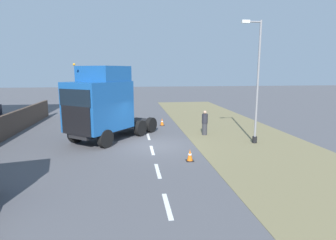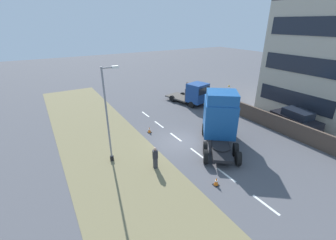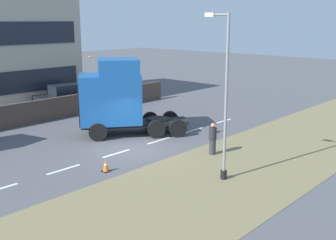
{
  "view_description": "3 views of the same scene",
  "coord_description": "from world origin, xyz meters",
  "px_view_note": "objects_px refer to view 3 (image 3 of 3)",
  "views": [
    {
      "loc": [
        1.08,
        15.57,
        4.26
      ],
      "look_at": [
        -1.25,
        -2.0,
        1.13
      ],
      "focal_mm": 30.0,
      "sensor_mm": 36.0,
      "label": 1
    },
    {
      "loc": [
        -9.83,
        -14.28,
        9.61
      ],
      "look_at": [
        -1.42,
        -0.11,
        2.39
      ],
      "focal_mm": 24.0,
      "sensor_mm": 36.0,
      "label": 2
    },
    {
      "loc": [
        -15.83,
        14.48,
        6.71
      ],
      "look_at": [
        -1.15,
        -1.8,
        1.48
      ],
      "focal_mm": 45.0,
      "sensor_mm": 36.0,
      "label": 3
    }
  ],
  "objects_px": {
    "parked_car": "(66,98)",
    "traffic_cone_trailing": "(215,128)",
    "lamp_post": "(224,103)",
    "pedestrian": "(213,139)",
    "traffic_cone_lead": "(106,166)",
    "lorry_cab": "(115,97)"
  },
  "relations": [
    {
      "from": "pedestrian",
      "to": "traffic_cone_lead",
      "type": "distance_m",
      "value": 5.68
    },
    {
      "from": "pedestrian",
      "to": "traffic_cone_lead",
      "type": "height_order",
      "value": "pedestrian"
    },
    {
      "from": "lorry_cab",
      "to": "parked_car",
      "type": "distance_m",
      "value": 8.32
    },
    {
      "from": "lorry_cab",
      "to": "traffic_cone_trailing",
      "type": "relative_size",
      "value": 11.08
    },
    {
      "from": "traffic_cone_lead",
      "to": "traffic_cone_trailing",
      "type": "relative_size",
      "value": 1.0
    },
    {
      "from": "lamp_post",
      "to": "traffic_cone_trailing",
      "type": "xyz_separation_m",
      "value": [
        4.76,
        -6.12,
        -3.05
      ]
    },
    {
      "from": "lorry_cab",
      "to": "traffic_cone_trailing",
      "type": "xyz_separation_m",
      "value": [
        -4.12,
        -4.43,
        -1.98
      ]
    },
    {
      "from": "lamp_post",
      "to": "traffic_cone_trailing",
      "type": "distance_m",
      "value": 8.33
    },
    {
      "from": "traffic_cone_trailing",
      "to": "pedestrian",
      "type": "bearing_deg",
      "value": 123.9
    },
    {
      "from": "lorry_cab",
      "to": "parked_car",
      "type": "bearing_deg",
      "value": 23.06
    },
    {
      "from": "lamp_post",
      "to": "pedestrian",
      "type": "height_order",
      "value": "lamp_post"
    },
    {
      "from": "parked_car",
      "to": "traffic_cone_trailing",
      "type": "height_order",
      "value": "parked_car"
    },
    {
      "from": "pedestrian",
      "to": "lorry_cab",
      "type": "bearing_deg",
      "value": 6.72
    },
    {
      "from": "parked_car",
      "to": "pedestrian",
      "type": "bearing_deg",
      "value": -178.93
    },
    {
      "from": "lorry_cab",
      "to": "traffic_cone_lead",
      "type": "relative_size",
      "value": 11.08
    },
    {
      "from": "lamp_post",
      "to": "lorry_cab",
      "type": "bearing_deg",
      "value": -10.78
    },
    {
      "from": "parked_car",
      "to": "pedestrian",
      "type": "distance_m",
      "value": 14.6
    },
    {
      "from": "lamp_post",
      "to": "traffic_cone_lead",
      "type": "distance_m",
      "value": 6.05
    },
    {
      "from": "lorry_cab",
      "to": "traffic_cone_trailing",
      "type": "distance_m",
      "value": 6.37
    },
    {
      "from": "pedestrian",
      "to": "parked_car",
      "type": "bearing_deg",
      "value": -4.96
    },
    {
      "from": "lorry_cab",
      "to": "pedestrian",
      "type": "distance_m",
      "value": 6.78
    },
    {
      "from": "lamp_post",
      "to": "parked_car",
      "type": "bearing_deg",
      "value": -12.47
    }
  ]
}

